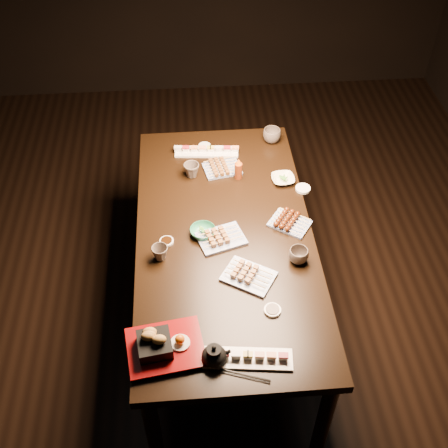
{
  "coord_description": "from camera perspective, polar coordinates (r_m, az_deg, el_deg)",
  "views": [
    {
      "loc": [
        -0.31,
        -2.15,
        2.81
      ],
      "look_at": [
        -0.15,
        -0.11,
        0.77
      ],
      "focal_mm": 45.0,
      "sensor_mm": 36.0,
      "label": 1
    }
  ],
  "objects": [
    {
      "name": "ground",
      "position": [
        3.55,
        2.25,
        -7.47
      ],
      "size": [
        5.0,
        5.0,
        0.0
      ],
      "primitive_type": "plane",
      "color": "black",
      "rests_on": "ground"
    },
    {
      "name": "dining_table",
      "position": [
        3.15,
        0.07,
        -5.75
      ],
      "size": [
        1.38,
        1.98,
        0.75
      ],
      "primitive_type": "cube",
      "rotation": [
        0.0,
        0.0,
        -0.29
      ],
      "color": "black",
      "rests_on": "ground"
    },
    {
      "name": "sushi_platter_near",
      "position": [
        2.4,
        2.43,
        -13.29
      ],
      "size": [
        0.38,
        0.15,
        0.05
      ],
      "primitive_type": null,
      "rotation": [
        0.0,
        0.0,
        -0.12
      ],
      "color": "white",
      "rests_on": "dining_table"
    },
    {
      "name": "sushi_platter_far",
      "position": [
        3.36,
        -1.79,
        7.57
      ],
      "size": [
        0.38,
        0.14,
        0.05
      ],
      "primitive_type": null,
      "rotation": [
        0.0,
        0.0,
        3.05
      ],
      "color": "white",
      "rests_on": "dining_table"
    },
    {
      "name": "yakitori_plate_center",
      "position": [
        2.82,
        -0.3,
        -1.19
      ],
      "size": [
        0.27,
        0.23,
        0.06
      ],
      "primitive_type": null,
      "rotation": [
        0.0,
        0.0,
        0.3
      ],
      "color": "#828EB6",
      "rests_on": "dining_table"
    },
    {
      "name": "yakitori_plate_right",
      "position": [
        2.65,
        2.53,
        -5.04
      ],
      "size": [
        0.29,
        0.27,
        0.06
      ],
      "primitive_type": null,
      "rotation": [
        0.0,
        0.0,
        -0.56
      ],
      "color": "#828EB6",
      "rests_on": "dining_table"
    },
    {
      "name": "yakitori_plate_left",
      "position": [
        3.23,
        -0.19,
        5.9
      ],
      "size": [
        0.23,
        0.19,
        0.05
      ],
      "primitive_type": null,
      "rotation": [
        0.0,
        0.0,
        0.2
      ],
      "color": "#828EB6",
      "rests_on": "dining_table"
    },
    {
      "name": "tsukune_plate",
      "position": [
        2.92,
        6.71,
        0.3
      ],
      "size": [
        0.25,
        0.23,
        0.05
      ],
      "primitive_type": null,
      "rotation": [
        0.0,
        0.0,
        -0.61
      ],
      "color": "#828EB6",
      "rests_on": "dining_table"
    },
    {
      "name": "edamame_bowl_green",
      "position": [
        2.85,
        -2.16,
        -0.79
      ],
      "size": [
        0.18,
        0.18,
        0.04
      ],
      "primitive_type": "imported",
      "rotation": [
        0.0,
        0.0,
        -0.71
      ],
      "color": "#2B865A",
      "rests_on": "dining_table"
    },
    {
      "name": "edamame_bowl_cream",
      "position": [
        3.17,
        6.01,
        4.54
      ],
      "size": [
        0.14,
        0.14,
        0.03
      ],
      "primitive_type": "imported",
      "rotation": [
        0.0,
        0.0,
        0.08
      ],
      "color": "beige",
      "rests_on": "dining_table"
    },
    {
      "name": "tempura_tray",
      "position": [
        2.4,
        -6.04,
        -11.83
      ],
      "size": [
        0.35,
        0.3,
        0.12
      ],
      "primitive_type": null,
      "rotation": [
        0.0,
        0.0,
        0.14
      ],
      "color": "black",
      "rests_on": "dining_table"
    },
    {
      "name": "teacup_near_left",
      "position": [
        2.74,
        -6.52,
        -2.93
      ],
      "size": [
        0.11,
        0.11,
        0.08
      ],
      "primitive_type": "imported",
      "rotation": [
        0.0,
        0.0,
        -0.55
      ],
      "color": "#50453D",
      "rests_on": "dining_table"
    },
    {
      "name": "teacup_mid_right",
      "position": [
        2.74,
        7.57,
        -3.2
      ],
      "size": [
        0.1,
        0.1,
        0.08
      ],
      "primitive_type": "imported",
      "rotation": [
        0.0,
        0.0,
        -0.01
      ],
      "color": "#50453D",
      "rests_on": "dining_table"
    },
    {
      "name": "teacup_far_left",
      "position": [
        3.18,
        -3.32,
        5.48
      ],
      "size": [
        0.12,
        0.12,
        0.08
      ],
      "primitive_type": "imported",
      "rotation": [
        0.0,
        0.0,
        -0.52
      ],
      "color": "#50453D",
      "rests_on": "dining_table"
    },
    {
      "name": "teacup_far_right",
      "position": [
        3.45,
        4.87,
        8.95
      ],
      "size": [
        0.13,
        0.13,
        0.09
      ],
      "primitive_type": "imported",
      "rotation": [
        0.0,
        0.0,
        -0.21
      ],
      "color": "#50453D",
      "rests_on": "dining_table"
    },
    {
      "name": "teapot",
      "position": [
        2.37,
        -1.02,
        -13.07
      ],
      "size": [
        0.13,
        0.13,
        0.1
      ],
      "primitive_type": null,
      "rotation": [
        0.0,
        0.0,
        0.1
      ],
      "color": "black",
      "rests_on": "dining_table"
    },
    {
      "name": "condiment_bottle",
      "position": [
        3.15,
        1.47,
        5.66
      ],
      "size": [
        0.05,
        0.05,
        0.13
      ],
      "primitive_type": "cylinder",
      "rotation": [
        0.0,
        0.0,
        -0.06
      ],
      "color": "maroon",
      "rests_on": "dining_table"
    },
    {
      "name": "sauce_dish_west",
      "position": [
        2.84,
        -5.85,
        -1.76
      ],
      "size": [
        0.1,
        0.1,
        0.01
      ],
      "primitive_type": "cylinder",
      "rotation": [
        0.0,
        0.0,
        -0.67
      ],
      "color": "white",
      "rests_on": "dining_table"
    },
    {
      "name": "sauce_dish_east",
      "position": [
        3.14,
        8.03,
        3.58
      ],
      "size": [
        0.09,
        0.09,
        0.01
      ],
      "primitive_type": "cylinder",
      "rotation": [
        0.0,
        0.0,
        0.09
      ],
      "color": "white",
      "rests_on": "dining_table"
    },
    {
      "name": "sauce_dish_se",
      "position": [
        2.56,
        4.94,
        -8.72
      ],
      "size": [
        0.09,
        0.09,
        0.01
      ],
      "primitive_type": "cylinder",
      "rotation": [
        0.0,
        0.0,
        -0.23
      ],
      "color": "white",
      "rests_on": "dining_table"
    },
    {
      "name": "sauce_dish_nw",
      "position": [
        3.41,
        -1.98,
        7.92
      ],
      "size": [
        0.09,
        0.09,
        0.01
      ],
      "primitive_type": "cylinder",
      "rotation": [
        0.0,
        0.0,
        -0.23
      ],
      "color": "white",
      "rests_on": "dining_table"
    },
    {
      "name": "chopsticks_near",
      "position": [
        2.45,
        -5.68,
        -12.26
      ],
      "size": [
        0.22,
        0.15,
        0.01
      ],
      "primitive_type": null,
      "rotation": [
        0.0,
        0.0,
        0.57
      ],
      "color": "black",
      "rests_on": "dining_table"
    },
    {
      "name": "chopsticks_se",
      "position": [
        2.37,
        2.13,
        -15.16
      ],
      "size": [
        0.21,
        0.09,
        0.01
      ],
      "primitive_type": null,
      "rotation": [
        0.0,
        0.0,
        -0.33
      ],
      "color": "black",
      "rests_on": "dining_table"
    }
  ]
}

